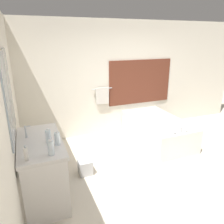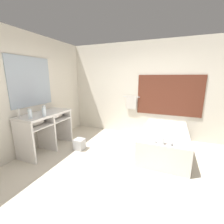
# 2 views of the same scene
# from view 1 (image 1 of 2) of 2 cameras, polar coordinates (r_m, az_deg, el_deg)

# --- Properties ---
(ground_plane) EXTENTS (16.00, 16.00, 0.00)m
(ground_plane) POSITION_cam_1_polar(r_m,az_deg,el_deg) (4.01, 12.77, -16.66)
(ground_plane) COLOR beige
(ground_plane) RESTS_ON ground
(wall_back_with_blinds) EXTENTS (7.40, 0.13, 2.70)m
(wall_back_with_blinds) POSITION_cam_1_polar(r_m,az_deg,el_deg) (5.33, 0.45, 8.58)
(wall_back_with_blinds) COLOR silver
(wall_back_with_blinds) RESTS_ON ground_plane
(wall_left_with_mirror) EXTENTS (0.08, 7.40, 2.70)m
(wall_left_with_mirror) POSITION_cam_1_polar(r_m,az_deg,el_deg) (2.81, -25.81, -2.78)
(wall_left_with_mirror) COLOR silver
(wall_left_with_mirror) RESTS_ON ground_plane
(vanity_counter) EXTENTS (0.61, 1.23, 0.92)m
(vanity_counter) POSITION_cam_1_polar(r_m,az_deg,el_deg) (3.42, -17.98, -10.67)
(vanity_counter) COLOR white
(vanity_counter) RESTS_ON ground_plane
(sink_faucet) EXTENTS (0.09, 0.04, 0.18)m
(sink_faucet) POSITION_cam_1_polar(r_m,az_deg,el_deg) (3.42, -21.58, -4.84)
(sink_faucet) COLOR silver
(sink_faucet) RESTS_ON vanity_counter
(bathtub) EXTENTS (0.99, 1.78, 0.65)m
(bathtub) POSITION_cam_1_polar(r_m,az_deg,el_deg) (5.18, 11.74, -4.35)
(bathtub) COLOR silver
(bathtub) RESTS_ON ground_plane
(water_bottle_1) EXTENTS (0.08, 0.08, 0.21)m
(water_bottle_1) POSITION_cam_1_polar(r_m,az_deg,el_deg) (3.15, -16.30, -6.06)
(water_bottle_1) COLOR white
(water_bottle_1) RESTS_ON vanity_counter
(water_bottle_2) EXTENTS (0.08, 0.08, 0.20)m
(water_bottle_2) POSITION_cam_1_polar(r_m,az_deg,el_deg) (3.06, -14.12, -6.72)
(water_bottle_2) COLOR white
(water_bottle_2) RESTS_ON vanity_counter
(water_bottle_3) EXTENTS (0.08, 0.08, 0.21)m
(water_bottle_3) POSITION_cam_1_polar(r_m,az_deg,el_deg) (2.83, -15.67, -8.98)
(water_bottle_3) COLOR white
(water_bottle_3) RESTS_ON vanity_counter
(soap_dispenser) EXTENTS (0.05, 0.05, 0.20)m
(soap_dispenser) POSITION_cam_1_polar(r_m,az_deg,el_deg) (2.81, -21.53, -10.14)
(soap_dispenser) COLOR white
(soap_dispenser) RESTS_ON vanity_counter
(waste_bin) EXTENTS (0.23, 0.23, 0.26)m
(waste_bin) POSITION_cam_1_polar(r_m,az_deg,el_deg) (4.00, -7.03, -14.10)
(waste_bin) COLOR #B2B2B2
(waste_bin) RESTS_ON ground_plane
(bath_mat) EXTENTS (0.48, 0.70, 0.02)m
(bath_mat) POSITION_cam_1_polar(r_m,az_deg,el_deg) (4.35, 21.66, -14.46)
(bath_mat) COLOR white
(bath_mat) RESTS_ON ground_plane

